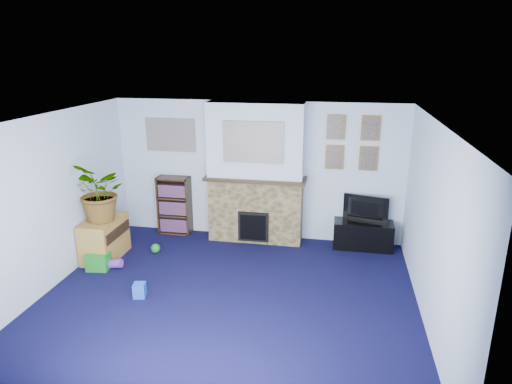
% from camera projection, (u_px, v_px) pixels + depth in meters
% --- Properties ---
extents(floor, '(5.00, 4.50, 0.01)m').
position_uv_depth(floor, '(228.00, 298.00, 6.15)').
color(floor, black).
rests_on(floor, ground).
extents(ceiling, '(5.00, 4.50, 0.01)m').
position_uv_depth(ceiling, '(224.00, 120.00, 5.43)').
color(ceiling, white).
rests_on(ceiling, wall_back).
extents(wall_back, '(5.00, 0.04, 2.40)m').
position_uv_depth(wall_back, '(258.00, 171.00, 7.90)').
color(wall_back, silver).
rests_on(wall_back, ground).
extents(wall_front, '(5.00, 0.04, 2.40)m').
position_uv_depth(wall_front, '(158.00, 309.00, 3.68)').
color(wall_front, silver).
rests_on(wall_front, ground).
extents(wall_left, '(0.04, 4.50, 2.40)m').
position_uv_depth(wall_left, '(48.00, 203.00, 6.22)').
color(wall_left, silver).
rests_on(wall_left, ground).
extents(wall_right, '(0.04, 4.50, 2.40)m').
position_uv_depth(wall_right, '(433.00, 228.00, 5.36)').
color(wall_right, silver).
rests_on(wall_right, ground).
extents(chimney_breast, '(1.72, 0.50, 2.40)m').
position_uv_depth(chimney_breast, '(256.00, 175.00, 7.71)').
color(chimney_breast, brown).
rests_on(chimney_breast, ground).
extents(collage_main, '(1.00, 0.03, 0.68)m').
position_uv_depth(collage_main, '(253.00, 142.00, 7.34)').
color(collage_main, gray).
rests_on(collage_main, chimney_breast).
extents(collage_left, '(0.90, 0.03, 0.58)m').
position_uv_depth(collage_left, '(171.00, 135.00, 7.98)').
color(collage_left, gray).
rests_on(collage_left, wall_back).
extents(portrait_tl, '(0.30, 0.03, 0.40)m').
position_uv_depth(portrait_tl, '(336.00, 127.00, 7.42)').
color(portrait_tl, brown).
rests_on(portrait_tl, wall_back).
extents(portrait_tr, '(0.30, 0.03, 0.40)m').
position_uv_depth(portrait_tr, '(371.00, 128.00, 7.32)').
color(portrait_tr, brown).
rests_on(portrait_tr, wall_back).
extents(portrait_bl, '(0.30, 0.03, 0.40)m').
position_uv_depth(portrait_bl, '(334.00, 157.00, 7.57)').
color(portrait_bl, brown).
rests_on(portrait_bl, wall_back).
extents(portrait_br, '(0.30, 0.03, 0.40)m').
position_uv_depth(portrait_br, '(368.00, 159.00, 7.47)').
color(portrait_br, brown).
rests_on(portrait_br, wall_back).
extents(tv_stand, '(0.97, 0.41, 0.46)m').
position_uv_depth(tv_stand, '(363.00, 235.00, 7.67)').
color(tv_stand, black).
rests_on(tv_stand, ground).
extents(television, '(0.75, 0.28, 0.43)m').
position_uv_depth(television, '(365.00, 209.00, 7.55)').
color(television, black).
rests_on(television, tv_stand).
extents(bookshelf, '(0.58, 0.28, 1.05)m').
position_uv_depth(bookshelf, '(175.00, 206.00, 8.23)').
color(bookshelf, '#302011').
rests_on(bookshelf, ground).
extents(sideboard, '(0.47, 0.84, 0.65)m').
position_uv_depth(sideboard, '(104.00, 237.00, 7.27)').
color(sideboard, '#B48439').
rests_on(sideboard, ground).
extents(potted_plant, '(1.11, 1.09, 0.94)m').
position_uv_depth(potted_plant, '(101.00, 192.00, 6.98)').
color(potted_plant, '#26661E').
rests_on(potted_plant, sideboard).
extents(mantel_clock, '(0.11, 0.06, 0.15)m').
position_uv_depth(mantel_clock, '(254.00, 173.00, 7.66)').
color(mantel_clock, gold).
rests_on(mantel_clock, chimney_breast).
extents(mantel_candle, '(0.05, 0.05, 0.15)m').
position_uv_depth(mantel_candle, '(273.00, 174.00, 7.61)').
color(mantel_candle, '#B2BFC6').
rests_on(mantel_candle, chimney_breast).
extents(mantel_teddy, '(0.13, 0.13, 0.13)m').
position_uv_depth(mantel_teddy, '(225.00, 172.00, 7.75)').
color(mantel_teddy, gray).
rests_on(mantel_teddy, chimney_breast).
extents(mantel_can, '(0.06, 0.06, 0.13)m').
position_uv_depth(mantel_can, '(298.00, 176.00, 7.54)').
color(mantel_can, blue).
rests_on(mantel_can, chimney_breast).
extents(green_crate, '(0.35, 0.30, 0.26)m').
position_uv_depth(green_crate, '(98.00, 261.00, 6.93)').
color(green_crate, '#198C26').
rests_on(green_crate, ground).
extents(toy_ball, '(0.15, 0.15, 0.15)m').
position_uv_depth(toy_ball, '(156.00, 248.00, 7.51)').
color(toy_ball, '#198C26').
rests_on(toy_ball, ground).
extents(toy_block, '(0.19, 0.19, 0.19)m').
position_uv_depth(toy_block, '(140.00, 289.00, 6.16)').
color(toy_block, blue).
rests_on(toy_block, ground).
extents(toy_tube, '(0.31, 0.14, 0.18)m').
position_uv_depth(toy_tube, '(113.00, 264.00, 6.99)').
color(toy_tube, purple).
rests_on(toy_tube, ground).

